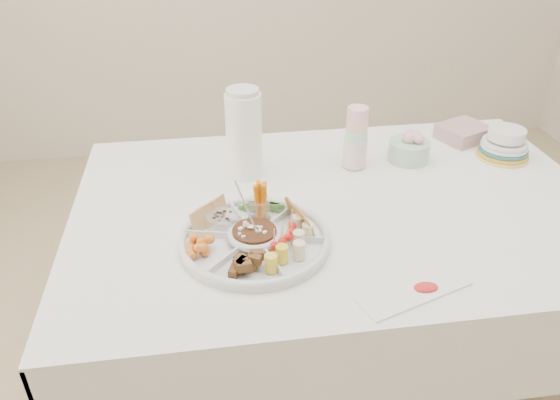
{
  "coord_description": "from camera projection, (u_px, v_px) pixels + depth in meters",
  "views": [
    {
      "loc": [
        -0.37,
        -1.3,
        1.58
      ],
      "look_at": [
        -0.19,
        -0.07,
        0.82
      ],
      "focal_mm": 35.0,
      "sensor_mm": 36.0,
      "label": 1
    }
  ],
  "objects": [
    {
      "name": "pita_raisins",
      "position": [
        215.0,
        214.0,
        1.44
      ],
      "size": [
        0.15,
        0.15,
        0.07
      ],
      "primitive_type": null,
      "rotation": [
        0.0,
        0.0,
        -0.24
      ],
      "color": "#E39A55",
      "rests_on": "party_tray"
    },
    {
      "name": "cherries",
      "position": [
        205.0,
        246.0,
        1.33
      ],
      "size": [
        0.13,
        0.13,
        0.04
      ],
      "primitive_type": null,
      "rotation": [
        0.0,
        0.0,
        -0.24
      ],
      "color": "orange",
      "rests_on": "party_tray"
    },
    {
      "name": "thermos",
      "position": [
        244.0,
        132.0,
        1.65
      ],
      "size": [
        0.11,
        0.11,
        0.28
      ],
      "primitive_type": "cylinder",
      "rotation": [
        0.0,
        0.0,
        0.03
      ],
      "color": "white",
      "rests_on": "dining_table"
    },
    {
      "name": "napkin_stack",
      "position": [
        463.0,
        133.0,
        1.93
      ],
      "size": [
        0.2,
        0.19,
        0.05
      ],
      "primitive_type": "cube",
      "rotation": [
        0.0,
        0.0,
        0.4
      ],
      "color": "#BA9095",
      "rests_on": "dining_table"
    },
    {
      "name": "granola_chunks",
      "position": [
        247.0,
        265.0,
        1.27
      ],
      "size": [
        0.11,
        0.11,
        0.04
      ],
      "primitive_type": null,
      "rotation": [
        0.0,
        0.0,
        -0.24
      ],
      "color": "#44290F",
      "rests_on": "party_tray"
    },
    {
      "name": "tortillas",
      "position": [
        301.0,
        218.0,
        1.42
      ],
      "size": [
        0.12,
        0.12,
        0.06
      ],
      "primitive_type": null,
      "rotation": [
        0.0,
        0.0,
        -0.24
      ],
      "color": "#B77B36",
      "rests_on": "party_tray"
    },
    {
      "name": "floor",
      "position": [
        328.0,
        382.0,
        1.96
      ],
      "size": [
        4.0,
        4.0,
        0.0
      ],
      "primitive_type": "plane",
      "color": "tan",
      "rests_on": "ground"
    },
    {
      "name": "bean_dip",
      "position": [
        255.0,
        235.0,
        1.38
      ],
      "size": [
        0.14,
        0.14,
        0.04
      ],
      "primitive_type": "cylinder",
      "rotation": [
        0.0,
        0.0,
        -0.24
      ],
      "color": "#361B15",
      "rests_on": "party_tray"
    },
    {
      "name": "plate_stack",
      "position": [
        505.0,
        142.0,
        1.79
      ],
      "size": [
        0.2,
        0.2,
        0.11
      ],
      "primitive_type": "cylinder",
      "rotation": [
        0.0,
        0.0,
        -0.23
      ],
      "color": "gold",
      "rests_on": "dining_table"
    },
    {
      "name": "flower_bowl",
      "position": [
        409.0,
        146.0,
        1.78
      ],
      "size": [
        0.17,
        0.17,
        0.1
      ],
      "primitive_type": "cylinder",
      "rotation": [
        0.0,
        0.0,
        -0.35
      ],
      "color": "silver",
      "rests_on": "dining_table"
    },
    {
      "name": "placemat",
      "position": [
        413.0,
        290.0,
        1.24
      ],
      "size": [
        0.29,
        0.18,
        0.01
      ],
      "primitive_type": "cube",
      "rotation": [
        0.0,
        0.0,
        0.34
      ],
      "color": "silver",
      "rests_on": "dining_table"
    },
    {
      "name": "cup_stack",
      "position": [
        356.0,
        137.0,
        1.71
      ],
      "size": [
        0.08,
        0.08,
        0.2
      ],
      "primitive_type": "cylinder",
      "rotation": [
        0.0,
        0.0,
        -0.12
      ],
      "color": "beige",
      "rests_on": "dining_table"
    },
    {
      "name": "banana_tomato",
      "position": [
        298.0,
        243.0,
        1.3
      ],
      "size": [
        0.12,
        0.12,
        0.08
      ],
      "primitive_type": null,
      "rotation": [
        0.0,
        0.0,
        -0.24
      ],
      "color": "#FFF684",
      "rests_on": "party_tray"
    },
    {
      "name": "carrot_cucumber",
      "position": [
        261.0,
        197.0,
        1.47
      ],
      "size": [
        0.15,
        0.15,
        0.11
      ],
      "primitive_type": null,
      "rotation": [
        0.0,
        0.0,
        -0.24
      ],
      "color": "orange",
      "rests_on": "party_tray"
    },
    {
      "name": "party_tray",
      "position": [
        255.0,
        237.0,
        1.38
      ],
      "size": [
        0.46,
        0.46,
        0.04
      ],
      "primitive_type": "cylinder",
      "rotation": [
        0.0,
        0.0,
        -0.24
      ],
      "color": "white",
      "rests_on": "dining_table"
    },
    {
      "name": "dining_table",
      "position": [
        333.0,
        302.0,
        1.77
      ],
      "size": [
        1.52,
        1.02,
        0.76
      ],
      "primitive_type": "cube",
      "color": "white",
      "rests_on": "floor"
    }
  ]
}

